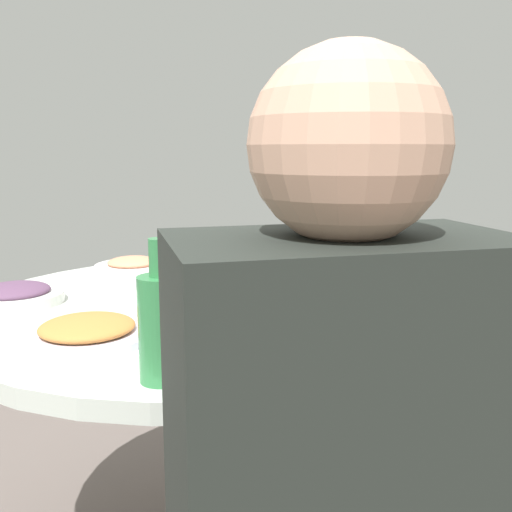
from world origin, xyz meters
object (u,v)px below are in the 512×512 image
(green_bottle, at_px, (161,325))
(dish_tofu_braise, at_px, (87,331))
(tea_cup_far, at_px, (239,361))
(rice_bowl, at_px, (354,283))
(round_dining_table, at_px, (205,348))
(soup_bowl, at_px, (263,266))
(tea_cup_near, at_px, (196,256))
(dish_eggplant, at_px, (15,295))
(dish_shrimp, at_px, (133,265))
(dish_stirfry, at_px, (235,323))
(diner_left, at_px, (339,485))

(green_bottle, bearing_deg, dish_tofu_braise, 10.32)
(tea_cup_far, bearing_deg, rice_bowl, -60.57)
(round_dining_table, relative_size, green_bottle, 5.04)
(round_dining_table, xyz_separation_m, soup_bowl, (0.18, -0.28, 0.15))
(tea_cup_near, bearing_deg, soup_bowl, -156.03)
(dish_eggplant, xyz_separation_m, tea_cup_near, (0.20, -0.57, 0.01))
(dish_shrimp, bearing_deg, rice_bowl, -153.54)
(rice_bowl, distance_m, dish_tofu_braise, 0.62)
(dish_stirfry, xyz_separation_m, diner_left, (-0.55, 0.18, -0.00))
(soup_bowl, bearing_deg, green_bottle, 136.92)
(dish_tofu_braise, bearing_deg, tea_cup_far, -153.47)
(green_bottle, bearing_deg, tea_cup_near, -28.47)
(rice_bowl, height_order, soup_bowl, rice_bowl)
(round_dining_table, xyz_separation_m, tea_cup_far, (-0.46, 0.16, 0.15))
(green_bottle, bearing_deg, soup_bowl, -43.08)
(dish_eggplant, bearing_deg, dish_tofu_braise, -168.31)
(rice_bowl, relative_size, dish_shrimp, 1.23)
(dish_stirfry, bearing_deg, round_dining_table, -11.82)
(round_dining_table, bearing_deg, tea_cup_far, 160.74)
(tea_cup_near, xyz_separation_m, tea_cup_far, (-0.87, 0.34, 0.00))
(soup_bowl, xyz_separation_m, dish_shrimp, (0.26, 0.30, -0.01))
(diner_left, bearing_deg, soup_bowl, -27.63)
(dish_tofu_braise, relative_size, green_bottle, 1.10)
(soup_bowl, xyz_separation_m, dish_stirfry, (-0.43, 0.33, -0.01))
(rice_bowl, bearing_deg, dish_shrimp, 26.46)
(green_bottle, distance_m, diner_left, 0.40)
(dish_eggplant, bearing_deg, tea_cup_near, -70.53)
(dish_eggplant, distance_m, diner_left, 1.02)
(dish_eggplant, relative_size, dish_shrimp, 1.00)
(dish_tofu_braise, relative_size, dish_shrimp, 1.11)
(dish_shrimp, relative_size, diner_left, 0.30)
(rice_bowl, bearing_deg, dish_tofu_braise, 84.65)
(green_bottle, distance_m, tea_cup_far, 0.14)
(rice_bowl, distance_m, diner_left, 0.80)
(tea_cup_far, distance_m, diner_left, 0.35)
(round_dining_table, xyz_separation_m, dish_eggplant, (0.21, 0.39, 0.14))
(dish_stirfry, height_order, green_bottle, green_bottle)
(rice_bowl, height_order, dish_eggplant, rice_bowl)
(soup_bowl, height_order, dish_stirfry, soup_bowl)
(dish_shrimp, distance_m, green_bottle, 0.88)
(dish_tofu_braise, distance_m, tea_cup_far, 0.35)
(rice_bowl, bearing_deg, green_bottle, 109.91)
(round_dining_table, xyz_separation_m, tea_cup_near, (0.41, -0.18, 0.15))
(dish_tofu_braise, distance_m, dish_eggplant, 0.37)
(dish_shrimp, height_order, green_bottle, green_bottle)
(dish_eggplant, xyz_separation_m, diner_left, (-1.01, -0.16, -0.00))
(round_dining_table, xyz_separation_m, rice_bowl, (-0.20, -0.29, 0.17))
(dish_tofu_braise, distance_m, green_bottle, 0.28)
(dish_eggplant, bearing_deg, round_dining_table, -118.60)
(rice_bowl, bearing_deg, dish_stirfry, 97.48)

